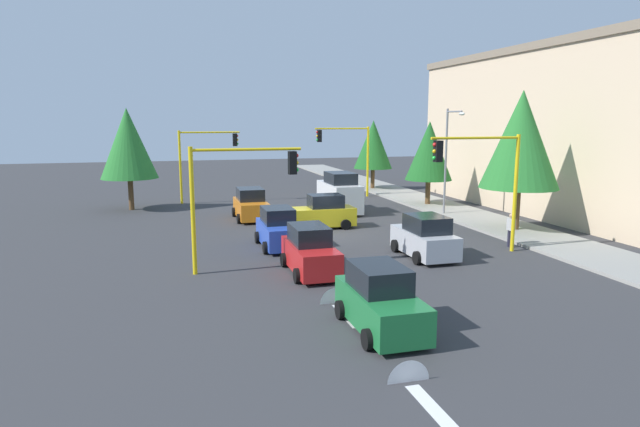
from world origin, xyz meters
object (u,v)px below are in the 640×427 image
Objects in this scene: car_silver at (425,238)px; traffic_signal_near_left at (483,170)px; tree_opposite_side at (128,144)px; car_yellow at (323,213)px; traffic_signal_far_right at (205,152)px; street_lamp_curbside at (449,150)px; delivery_van_white at (339,194)px; pedestrian_crossing at (511,229)px; car_green at (380,301)px; traffic_signal_near_right at (239,183)px; tree_roadside_far at (373,145)px; traffic_signal_far_left at (347,148)px; car_blue at (278,229)px; tree_roadside_mid at (429,151)px; car_orange at (251,205)px; car_red at (310,252)px; tree_roadside_near at (521,140)px.

traffic_signal_near_left is at bearing 88.18° from car_silver.
tree_opposite_side is 1.91× the size of car_yellow.
street_lamp_curbside is at bearing 55.06° from traffic_signal_far_right.
pedestrian_crossing is at bearing 22.57° from delivery_van_white.
car_yellow is at bearing 170.28° from car_green.
traffic_signal_near_right is 28.37m from tree_roadside_far.
traffic_signal_far_right is 5.74m from tree_opposite_side.
traffic_signal_far_left reaches higher than traffic_signal_near_left.
car_silver is (17.91, 13.89, -3.77)m from tree_opposite_side.
traffic_signal_near_left is at bearing 66.51° from car_blue.
tree_roadside_mid is 15.94m from car_silver.
traffic_signal_far_left is 0.81× the size of tree_opposite_side.
car_green is at bearing 2.85° from car_orange.
delivery_van_white is at bearing 157.83° from car_red.
traffic_signal_near_right is at bearing -89.40° from car_silver.
car_red is at bearing -40.54° from tree_roadside_mid.
traffic_signal_near_right reaches higher than car_blue.
car_orange is (5.95, 7.60, -3.76)m from tree_opposite_side.
tree_roadside_near is at bearing 56.93° from tree_opposite_side.
tree_opposite_side is (-14.00, -21.50, -0.53)m from tree_roadside_near.
car_yellow is 2.19× the size of pedestrian_crossing.
traffic_signal_far_left reaches higher than car_yellow.
tree_roadside_far is 1.01× the size of tree_roadside_mid.
traffic_signal_far_left is 16.84m from tree_opposite_side.
tree_opposite_side reaches higher than traffic_signal_near_left.
car_silver is 0.94× the size of car_orange.
traffic_signal_near_left is 0.80× the size of street_lamp_curbside.
traffic_signal_near_left reaches higher than delivery_van_white.
pedestrian_crossing is at bearing -3.89° from tree_roadside_far.
tree_roadside_near reaches higher than tree_opposite_side.
traffic_signal_near_left is 11.32m from traffic_signal_near_right.
tree_roadside_near is 10.08m from tree_roadside_mid.
tree_opposite_side is at bearing -161.52° from car_green.
delivery_van_white is 13.23m from pedestrian_crossing.
traffic_signal_near_right is 22.99m from traffic_signal_far_left.
traffic_signal_near_left is at bearing 97.04° from car_red.
car_blue is (16.12, 2.44, -3.01)m from traffic_signal_far_right.
tree_roadside_far is 1.68× the size of car_yellow.
delivery_van_white is 5.63m from car_yellow.
traffic_signal_far_left is 1.47× the size of car_blue.
street_lamp_curbside is at bearing 79.05° from car_orange.
delivery_van_white is at bearing -139.60° from tree_roadside_near.
delivery_van_white is at bearing -31.16° from tree_roadside_far.
pedestrian_crossing is (11.27, 11.32, 0.01)m from car_orange.
car_yellow and car_orange have the same top height.
street_lamp_curbside is at bearing 171.77° from pedestrian_crossing.
car_orange is (7.95, 2.27, -3.01)m from traffic_signal_far_right.
tree_opposite_side is at bearing -142.20° from car_silver.
pedestrian_crossing is (12.22, 5.08, -0.37)m from delivery_van_white.
traffic_signal_far_right is 1.38× the size of car_green.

